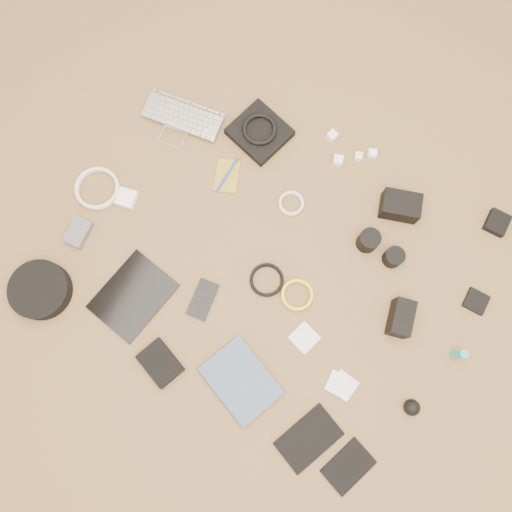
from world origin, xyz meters
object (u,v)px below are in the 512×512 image
at_px(headphone_case, 40,290).
at_px(paperback, 219,399).
at_px(laptop, 178,126).
at_px(phone, 203,299).
at_px(dslr_camera, 400,206).
at_px(tablet, 133,296).

bearing_deg(headphone_case, paperback, -2.69).
distance_m(laptop, phone, 0.63).
bearing_deg(phone, laptop, 120.82).
distance_m(laptop, dslr_camera, 0.83).
height_order(laptop, paperback, same).
xyz_separation_m(dslr_camera, tablet, (-0.66, -0.68, -0.03)).
relative_size(laptop, paperback, 1.24).
height_order(tablet, headphone_case, headphone_case).
xyz_separation_m(laptop, phone, (0.38, -0.51, -0.01)).
distance_m(tablet, headphone_case, 0.30).
relative_size(laptop, dslr_camera, 2.25).
relative_size(laptop, headphone_case, 1.46).
relative_size(dslr_camera, headphone_case, 0.65).
distance_m(dslr_camera, tablet, 0.95).
bearing_deg(phone, tablet, -161.23).
relative_size(laptop, tablet, 1.14).
relative_size(dslr_camera, phone, 0.98).
relative_size(tablet, phone, 1.94).
relative_size(tablet, paperback, 1.09).
xyz_separation_m(headphone_case, paperback, (0.69, -0.03, -0.02)).
xyz_separation_m(tablet, headphone_case, (-0.27, -0.12, 0.02)).
xyz_separation_m(phone, paperback, (0.20, -0.25, 0.01)).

